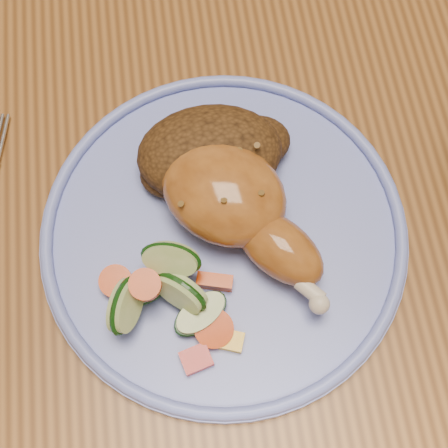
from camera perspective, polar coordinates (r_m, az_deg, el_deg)
The scene contains 7 objects.
ground at distance 1.28m, azimuth 0.84°, elevation -6.67°, with size 4.00×4.00×0.00m, color brown.
dining_table at distance 0.66m, azimuth 1.64°, elevation 8.81°, with size 0.90×1.40×0.75m.
plate at distance 0.51m, azimuth -0.00°, elevation -0.88°, with size 0.30×0.30×0.01m, color #7081D9.
plate_rim at distance 0.50m, azimuth -0.00°, elevation -0.43°, with size 0.30×0.30×0.01m, color #7081D9.
chicken_leg at distance 0.48m, azimuth 1.21°, elevation 1.69°, with size 0.15×0.17×0.06m.
rice_pilaf at distance 0.51m, azimuth -1.04°, elevation 6.49°, with size 0.13×0.09×0.05m.
vegetable_pile at distance 0.47m, azimuth -5.18°, elevation -6.43°, with size 0.11×0.11×0.05m.
Camera 1 is at (-0.06, -0.33, 1.23)m, focal length 50.00 mm.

